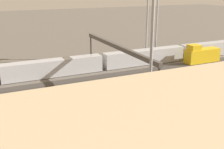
% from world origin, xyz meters
% --- Properties ---
extents(ground_plane, '(400.00, 400.00, 0.00)m').
position_xyz_m(ground_plane, '(0.00, 0.00, 0.00)').
color(ground_plane, '#60594F').
extents(track_bed_0, '(140.00, 2.80, 0.12)m').
position_xyz_m(track_bed_0, '(0.00, -12.50, 0.06)').
color(track_bed_0, '#3D3833').
rests_on(track_bed_0, ground_plane).
extents(track_bed_1, '(140.00, 2.80, 0.12)m').
position_xyz_m(track_bed_1, '(0.00, -7.50, 0.06)').
color(track_bed_1, '#3D3833').
rests_on(track_bed_1, ground_plane).
extents(track_bed_2, '(140.00, 2.80, 0.12)m').
position_xyz_m(track_bed_2, '(0.00, -2.50, 0.06)').
color(track_bed_2, '#4C443D').
rests_on(track_bed_2, ground_plane).
extents(track_bed_3, '(140.00, 2.80, 0.12)m').
position_xyz_m(track_bed_3, '(0.00, 2.50, 0.06)').
color(track_bed_3, '#3D3833').
rests_on(track_bed_3, ground_plane).
extents(track_bed_4, '(140.00, 2.80, 0.12)m').
position_xyz_m(track_bed_4, '(0.00, 7.50, 0.06)').
color(track_bed_4, '#4C443D').
rests_on(track_bed_4, ground_plane).
extents(track_bed_5, '(140.00, 2.80, 0.12)m').
position_xyz_m(track_bed_5, '(0.00, 12.50, 0.06)').
color(track_bed_5, '#4C443D').
rests_on(track_bed_5, ground_plane).
extents(train_on_track_0, '(95.60, 3.00, 3.80)m').
position_xyz_m(train_on_track_0, '(1.04, -12.50, 2.02)').
color(train_on_track_0, '#B7BABF').
rests_on(train_on_track_0, ground_plane).
extents(train_on_track_1, '(10.00, 3.00, 5.00)m').
position_xyz_m(train_on_track_1, '(-25.81, -7.50, 2.16)').
color(train_on_track_1, gold).
rests_on(train_on_track_1, ground_plane).
extents(light_mast_3, '(2.80, 0.70, 27.53)m').
position_xyz_m(light_mast_3, '(5.54, 15.97, 17.51)').
color(light_mast_3, '#9EA0A5').
rests_on(light_mast_3, ground_plane).
extents(signal_gantry, '(0.70, 30.00, 8.80)m').
position_xyz_m(signal_gantry, '(3.07, 0.00, 7.55)').
color(signal_gantry, '#4C4742').
rests_on(signal_gantry, ground_plane).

